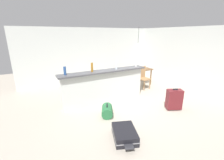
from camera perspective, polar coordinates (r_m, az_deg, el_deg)
name	(u,v)px	position (r m, az deg, el deg)	size (l,w,h in m)	color
ground_plane	(127,104)	(5.21, 5.74, -8.91)	(13.00, 13.00, 0.05)	#ADA393
wall_back	(92,55)	(7.47, -7.36, 9.19)	(6.60, 0.10, 2.50)	silver
wall_right	(185,58)	(7.14, 25.49, 7.35)	(0.10, 6.00, 2.50)	silver
partition_half_wall	(105,87)	(5.08, -2.63, -2.76)	(2.80, 0.20, 1.05)	silver
bar_countertop	(105,71)	(4.93, -2.71, 3.28)	(2.96, 0.40, 0.05)	#4C4C51
bottle_blue	(65,71)	(4.57, -17.14, 3.32)	(0.07, 0.07, 0.24)	#284C89
bottle_amber	(92,67)	(4.74, -7.45, 4.69)	(0.07, 0.07, 0.28)	#9E661E
bottle_clear	(117,65)	(5.06, 1.69, 5.62)	(0.06, 0.06, 0.29)	silver
bottle_white	(136,63)	(5.56, 8.95, 6.39)	(0.07, 0.07, 0.28)	silver
dining_table	(138,71)	(6.96, 9.51, 3.47)	(1.10, 0.80, 0.74)	brown
dining_chair_near_partition	(143,76)	(6.54, 11.53, 1.31)	(0.44, 0.44, 0.93)	#9E754C
pendant_lamp	(138,45)	(6.70, 9.67, 12.80)	(0.34, 0.34, 0.83)	black
suitcase_flat_black	(125,134)	(3.60, 4.69, -19.36)	(0.70, 0.89, 0.22)	black
suitcase_upright_maroon	(174,99)	(5.04, 22.11, -6.65)	(0.50, 0.40, 0.67)	maroon
duffel_bag_green	(107,111)	(4.41, -1.84, -11.35)	(0.48, 0.56, 0.34)	#286B3D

